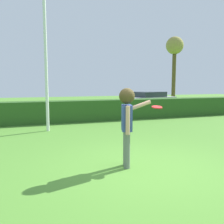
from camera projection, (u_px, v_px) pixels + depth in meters
ground_plane at (144, 167)px, 5.50m from camera, size 60.00×60.00×0.00m
person at (127, 117)px, 5.42m from camera, size 0.82×0.54×1.80m
frisbee at (157, 107)px, 5.76m from camera, size 0.26×0.26×0.06m
lamppost at (45, 33)px, 9.30m from camera, size 0.24×0.24×7.01m
hedge_row at (79, 111)px, 12.14m from camera, size 23.72×0.90×1.05m
parked_car_silver at (150, 99)px, 18.91m from camera, size 4.48×2.63×1.25m
willow_tree at (175, 50)px, 21.88m from camera, size 1.57×1.57×6.09m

